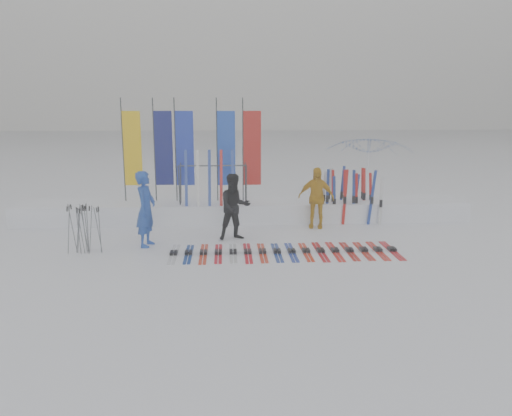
{
  "coord_description": "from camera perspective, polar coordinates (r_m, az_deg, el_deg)",
  "views": [
    {
      "loc": [
        -0.57,
        -10.84,
        3.6
      ],
      "look_at": [
        0.2,
        1.6,
        1.0
      ],
      "focal_mm": 35.0,
      "sensor_mm": 36.0,
      "label": 1
    }
  ],
  "objects": [
    {
      "name": "ground",
      "position": [
        11.43,
        -0.51,
        -6.57
      ],
      "size": [
        120.0,
        120.0,
        0.0
      ],
      "primitive_type": "plane",
      "color": "white",
      "rests_on": "ground"
    },
    {
      "name": "ski_row",
      "position": [
        12.38,
        3.24,
        -4.97
      ],
      "size": [
        5.59,
        1.7,
        0.07
      ],
      "color": "silver",
      "rests_on": "ground"
    },
    {
      "name": "upright_skis",
      "position": [
        15.79,
        10.62,
        1.35
      ],
      "size": [
        1.68,
        1.15,
        1.7
      ],
      "color": "silver",
      "rests_on": "ground"
    },
    {
      "name": "ski_rack",
      "position": [
        15.2,
        -4.94,
        3.36
      ],
      "size": [
        2.04,
        0.8,
        1.23
      ],
      "color": "#383A3F",
      "rests_on": "ground"
    },
    {
      "name": "pole_cluster",
      "position": [
        12.91,
        -19.09,
        -2.32
      ],
      "size": [
        0.82,
        0.37,
        1.25
      ],
      "color": "#595B60",
      "rests_on": "ground"
    },
    {
      "name": "person_yellow",
      "position": [
        14.79,
        6.88,
        1.18
      ],
      "size": [
        1.14,
        0.72,
        1.8
      ],
      "primitive_type": "imported",
      "rotation": [
        0.0,
        0.0,
        -0.29
      ],
      "color": "#D59A0D",
      "rests_on": "ground"
    },
    {
      "name": "tent_canopy",
      "position": [
        17.0,
        12.66,
        3.76
      ],
      "size": [
        3.47,
        3.51,
        2.63
      ],
      "primitive_type": "imported",
      "rotation": [
        0.0,
        0.0,
        -0.24
      ],
      "color": "white",
      "rests_on": "ground"
    },
    {
      "name": "person_blue",
      "position": [
        13.04,
        -12.48,
        -0.11
      ],
      "size": [
        0.6,
        0.79,
        1.95
      ],
      "primitive_type": "imported",
      "rotation": [
        0.0,
        0.0,
        1.36
      ],
      "color": "#1D44A9",
      "rests_on": "ground"
    },
    {
      "name": "snow_bank",
      "position": [
        15.8,
        -1.39,
        -0.28
      ],
      "size": [
        14.0,
        1.6,
        0.6
      ],
      "primitive_type": "cube",
      "color": "white",
      "rests_on": "ground"
    },
    {
      "name": "person_black",
      "position": [
        13.39,
        -2.46,
        0.13
      ],
      "size": [
        1.02,
        0.88,
        1.79
      ],
      "primitive_type": "imported",
      "rotation": [
        0.0,
        0.0,
        0.26
      ],
      "color": "black",
      "rests_on": "ground"
    },
    {
      "name": "feather_flags",
      "position": [
        15.74,
        -7.45,
        6.74
      ],
      "size": [
        4.3,
        0.19,
        3.2
      ],
      "color": "#383A3F",
      "rests_on": "ground"
    }
  ]
}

